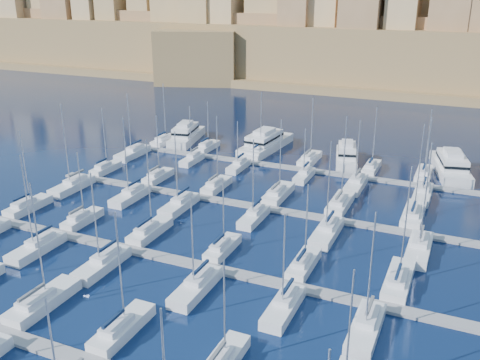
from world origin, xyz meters
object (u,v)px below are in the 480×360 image
at_px(motor_yacht_b, 265,142).
at_px(motor_yacht_d, 451,165).
at_px(sailboat_2, 43,301).
at_px(motor_yacht_a, 186,135).
at_px(motor_yacht_c, 347,155).

distance_m(motor_yacht_b, motor_yacht_d, 40.28).
height_order(sailboat_2, motor_yacht_d, sailboat_2).
bearing_deg(motor_yacht_b, motor_yacht_d, -0.51).
height_order(motor_yacht_a, motor_yacht_c, same).
xyz_separation_m(motor_yacht_a, motor_yacht_b, (20.04, 1.48, 0.00)).
xyz_separation_m(motor_yacht_a, motor_yacht_d, (60.32, 1.12, 0.00)).
height_order(sailboat_2, motor_yacht_b, sailboat_2).
bearing_deg(motor_yacht_d, sailboat_2, -120.22).
height_order(motor_yacht_b, motor_yacht_d, same).
distance_m(sailboat_2, motor_yacht_c, 71.23).
bearing_deg(sailboat_2, motor_yacht_c, 73.55).
bearing_deg(motor_yacht_a, motor_yacht_d, 1.06).
bearing_deg(motor_yacht_b, motor_yacht_a, -175.79).
height_order(motor_yacht_b, motor_yacht_c, same).
height_order(motor_yacht_c, motor_yacht_d, same).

